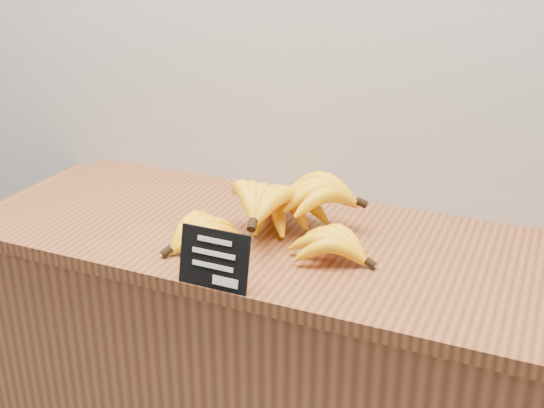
# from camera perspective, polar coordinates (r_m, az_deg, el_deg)

# --- Properties ---
(counter_top) EXTENTS (1.31, 0.54, 0.03)m
(counter_top) POSITION_cam_1_polar(r_m,az_deg,el_deg) (1.48, 0.78, -3.05)
(counter_top) COLOR brown
(counter_top) RESTS_ON counter
(chalkboard_sign) EXTENTS (0.14, 0.03, 0.11)m
(chalkboard_sign) POSITION_cam_1_polar(r_m,az_deg,el_deg) (1.26, -4.89, -4.62)
(chalkboard_sign) COLOR black
(chalkboard_sign) RESTS_ON counter_top
(banana_pile) EXTENTS (0.47, 0.37, 0.12)m
(banana_pile) POSITION_cam_1_polar(r_m,az_deg,el_deg) (1.44, 0.57, -0.70)
(banana_pile) COLOR #FFBD0A
(banana_pile) RESTS_ON counter_top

